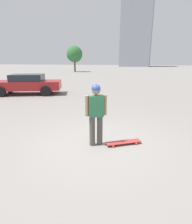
% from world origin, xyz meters
% --- Properties ---
extents(ground_plane, '(220.00, 220.00, 0.00)m').
position_xyz_m(ground_plane, '(0.00, 0.00, 0.00)').
color(ground_plane, gray).
extents(person, '(0.36, 0.51, 1.65)m').
position_xyz_m(person, '(0.00, 0.00, 0.95)').
color(person, '#4C4742').
rests_on(person, ground_plane).
extents(skateboard, '(0.70, 0.95, 0.07)m').
position_xyz_m(skateboard, '(0.24, -0.71, 0.06)').
color(skateboard, '#A5332D').
rests_on(skateboard, ground_plane).
extents(car_parked_near, '(3.39, 4.87, 1.36)m').
position_xyz_m(car_parked_near, '(5.84, 6.83, 0.72)').
color(car_parked_near, maroon).
rests_on(car_parked_near, ground_plane).
extents(building_block_distant, '(14.45, 12.51, 28.89)m').
position_xyz_m(building_block_distant, '(80.51, 6.80, 14.45)').
color(building_block_distant, gray).
rests_on(building_block_distant, ground_plane).
extents(tree_distant, '(3.43, 3.43, 5.43)m').
position_xyz_m(tree_distant, '(32.14, 15.13, 3.70)').
color(tree_distant, brown).
rests_on(tree_distant, ground_plane).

